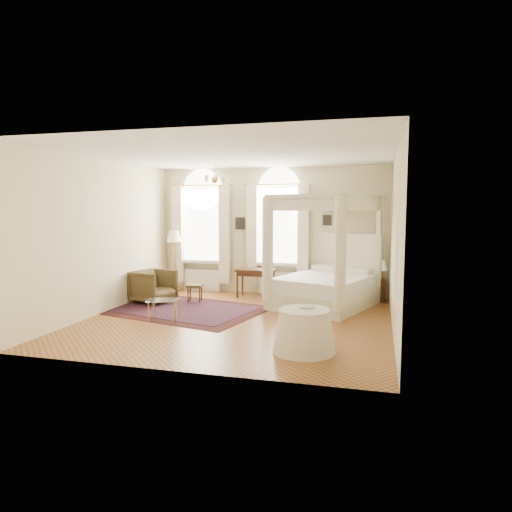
# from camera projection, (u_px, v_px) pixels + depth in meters

# --- Properties ---
(ground) EXTENTS (6.00, 6.00, 0.00)m
(ground) POSITION_uv_depth(u_px,v_px,m) (238.00, 320.00, 9.21)
(ground) COLOR #A45C2F
(ground) RESTS_ON ground
(room_walls) EXTENTS (6.00, 6.00, 6.00)m
(room_walls) POSITION_uv_depth(u_px,v_px,m) (237.00, 222.00, 9.00)
(room_walls) COLOR beige
(room_walls) RESTS_ON ground
(window_left) EXTENTS (1.62, 0.27, 3.29)m
(window_left) POSITION_uv_depth(u_px,v_px,m) (202.00, 236.00, 12.30)
(window_left) COLOR white
(window_left) RESTS_ON room_walls
(window_right) EXTENTS (1.62, 0.27, 3.29)m
(window_right) POSITION_uv_depth(u_px,v_px,m) (278.00, 238.00, 11.76)
(window_right) COLOR white
(window_right) RESTS_ON room_walls
(chandelier) EXTENTS (0.51, 0.45, 0.50)m
(chandelier) POSITION_uv_depth(u_px,v_px,m) (215.00, 179.00, 10.29)
(chandelier) COLOR #BB913E
(chandelier) RESTS_ON room_walls
(wall_pictures) EXTENTS (2.54, 0.03, 0.39)m
(wall_pictures) POSITION_uv_depth(u_px,v_px,m) (274.00, 222.00, 11.84)
(wall_pictures) COLOR black
(wall_pictures) RESTS_ON room_walls
(canopy_bed) EXTENTS (2.56, 2.83, 2.54)m
(canopy_bed) POSITION_uv_depth(u_px,v_px,m) (324.00, 282.00, 10.43)
(canopy_bed) COLOR beige
(canopy_bed) RESTS_ON ground
(nightstand) EXTENTS (0.40, 0.37, 0.56)m
(nightstand) POSITION_uv_depth(u_px,v_px,m) (377.00, 290.00, 11.04)
(nightstand) COLOR #381C0F
(nightstand) RESTS_ON ground
(nightstand_lamp) EXTENTS (0.29, 0.29, 0.43)m
(nightstand_lamp) POSITION_uv_depth(u_px,v_px,m) (381.00, 266.00, 11.03)
(nightstand_lamp) COLOR #BB913E
(nightstand_lamp) RESTS_ON nightstand
(writing_desk) EXTENTS (0.99, 0.56, 0.72)m
(writing_desk) POSITION_uv_depth(u_px,v_px,m) (256.00, 273.00, 11.47)
(writing_desk) COLOR #381C0F
(writing_desk) RESTS_ON ground
(laptop) EXTENTS (0.34, 0.29, 0.02)m
(laptop) POSITION_uv_depth(u_px,v_px,m) (259.00, 269.00, 11.33)
(laptop) COLOR black
(laptop) RESTS_ON writing_desk
(stool) EXTENTS (0.44, 0.44, 0.42)m
(stool) POSITION_uv_depth(u_px,v_px,m) (195.00, 287.00, 10.97)
(stool) COLOR #493F1F
(stool) RESTS_ON ground
(armchair) EXTENTS (1.05, 1.04, 0.79)m
(armchair) POSITION_uv_depth(u_px,v_px,m) (153.00, 286.00, 10.86)
(armchair) COLOR #42351C
(armchair) RESTS_ON ground
(coffee_table) EXTENTS (0.69, 0.55, 0.42)m
(coffee_table) POSITION_uv_depth(u_px,v_px,m) (164.00, 302.00, 9.17)
(coffee_table) COLOR silver
(coffee_table) RESTS_ON ground
(floor_lamp) EXTENTS (0.43, 0.43, 1.65)m
(floor_lamp) POSITION_uv_depth(u_px,v_px,m) (174.00, 239.00, 12.33)
(floor_lamp) COLOR #BB913E
(floor_lamp) RESTS_ON ground
(oriental_rug) EXTENTS (3.92, 3.20, 0.01)m
(oriental_rug) POSITION_uv_depth(u_px,v_px,m) (184.00, 309.00, 10.15)
(oriental_rug) COLOR #3D0F0E
(oriental_rug) RESTS_ON ground
(side_table) EXTENTS (0.99, 0.99, 0.68)m
(side_table) POSITION_uv_depth(u_px,v_px,m) (304.00, 331.00, 7.14)
(side_table) COLOR white
(side_table) RESTS_ON ground
(book) EXTENTS (0.21, 0.26, 0.02)m
(book) POSITION_uv_depth(u_px,v_px,m) (301.00, 306.00, 7.27)
(book) COLOR black
(book) RESTS_ON side_table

